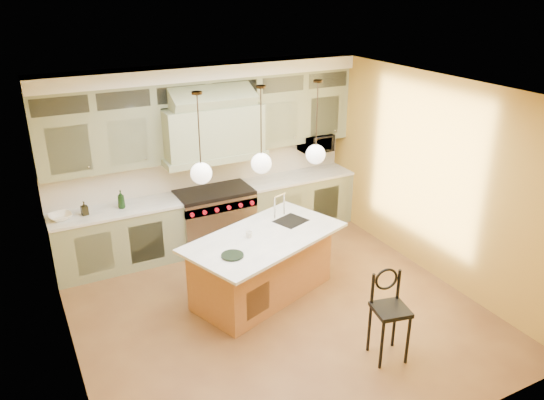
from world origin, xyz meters
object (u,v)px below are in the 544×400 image
microwave (316,143)px  kitchen_island (263,264)px  range (215,217)px  counter_stool (389,311)px

microwave → kitchen_island: bearing=-137.0°
kitchen_island → microwave: microwave is taller
range → microwave: (1.95, 0.11, 0.96)m
range → kitchen_island: (0.02, -1.69, -0.01)m
range → kitchen_island: bearing=-89.4°
kitchen_island → counter_stool: size_ratio=2.23×
kitchen_island → counter_stool: kitchen_island is taller
counter_stool → range: bearing=113.3°
kitchen_island → microwave: (1.93, 1.80, 0.98)m
kitchen_island → microwave: size_ratio=4.45×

